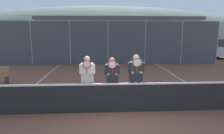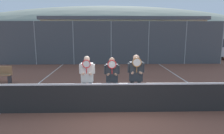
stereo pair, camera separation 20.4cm
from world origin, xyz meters
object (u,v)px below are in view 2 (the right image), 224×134
(player_center_right, at_px, (136,75))
(car_far_left, at_px, (55,49))
(player_leftmost, at_px, (87,77))
(car_center, at_px, (161,49))
(car_left_of_center, at_px, (108,49))
(player_center_left, at_px, (112,77))
(car_right_of_center, at_px, (215,49))

(player_center_right, xyz_separation_m, car_far_left, (-5.74, 11.36, -0.15))
(player_leftmost, xyz_separation_m, car_center, (5.78, 11.76, -0.09))
(car_left_of_center, bearing_deg, player_center_left, -89.88)
(player_center_left, xyz_separation_m, car_right_of_center, (9.82, 11.33, -0.06))
(player_center_left, xyz_separation_m, car_far_left, (-4.90, 11.30, -0.08))
(player_center_left, distance_m, car_center, 12.66)
(car_left_of_center, bearing_deg, car_right_of_center, -1.67)
(player_center_left, bearing_deg, car_left_of_center, 90.12)
(car_right_of_center, bearing_deg, player_leftmost, -133.10)
(player_leftmost, relative_size, player_center_left, 1.04)
(player_center_left, relative_size, car_left_of_center, 0.41)
(car_far_left, height_order, car_right_of_center, car_right_of_center)
(player_center_left, relative_size, car_far_left, 0.40)
(car_left_of_center, xyz_separation_m, car_right_of_center, (9.85, -0.29, 0.03))
(car_center, bearing_deg, player_center_right, -109.12)
(car_far_left, distance_m, car_center, 9.81)
(car_center, distance_m, car_right_of_center, 4.92)
(car_left_of_center, relative_size, car_right_of_center, 1.01)
(player_leftmost, bearing_deg, car_far_left, 109.49)
(player_center_right, relative_size, car_right_of_center, 0.44)
(car_center, bearing_deg, car_left_of_center, -179.39)
(player_leftmost, bearing_deg, car_left_of_center, 85.89)
(player_leftmost, distance_m, car_left_of_center, 11.74)
(car_left_of_center, distance_m, car_right_of_center, 9.85)
(player_center_left, relative_size, player_center_right, 0.94)
(car_center, bearing_deg, car_far_left, -177.85)
(player_center_left, height_order, car_far_left, car_far_left)
(car_right_of_center, bearing_deg, player_center_right, -128.25)
(car_left_of_center, bearing_deg, car_center, 0.61)
(player_center_right, bearing_deg, player_leftmost, -178.98)
(player_leftmost, relative_size, car_left_of_center, 0.43)
(car_left_of_center, height_order, car_right_of_center, car_right_of_center)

